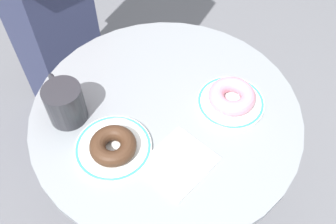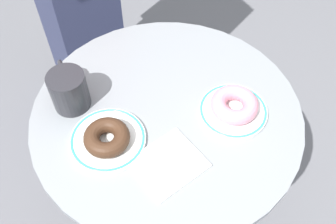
# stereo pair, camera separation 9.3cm
# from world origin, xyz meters

# --- Properties ---
(ground_plane) EXTENTS (7.00, 7.00, 0.02)m
(ground_plane) POSITION_xyz_m (0.00, 0.00, -0.01)
(ground_plane) COLOR slate
(cafe_table) EXTENTS (0.68, 0.68, 0.71)m
(cafe_table) POSITION_xyz_m (0.00, 0.00, 0.50)
(cafe_table) COLOR gray
(cafe_table) RESTS_ON ground
(plate_left) EXTENTS (0.18, 0.18, 0.01)m
(plate_left) POSITION_xyz_m (-0.16, -0.05, 0.72)
(plate_left) COLOR white
(plate_left) RESTS_ON cafe_table
(plate_right) EXTENTS (0.17, 0.17, 0.01)m
(plate_right) POSITION_xyz_m (0.16, -0.05, 0.72)
(plate_right) COLOR white
(plate_right) RESTS_ON cafe_table
(donut_chocolate) EXTENTS (0.13, 0.13, 0.04)m
(donut_chocolate) POSITION_xyz_m (-0.16, -0.06, 0.74)
(donut_chocolate) COLOR #422819
(donut_chocolate) RESTS_ON plate_left
(donut_pink_frosted) EXTENTS (0.13, 0.13, 0.04)m
(donut_pink_frosted) POSITION_xyz_m (0.16, -0.05, 0.74)
(donut_pink_frosted) COLOR pink
(donut_pink_frosted) RESTS_ON plate_right
(paper_napkin) EXTENTS (0.18, 0.17, 0.01)m
(paper_napkin) POSITION_xyz_m (-0.04, -0.14, 0.72)
(paper_napkin) COLOR white
(paper_napkin) RESTS_ON cafe_table
(coffee_mug) EXTENTS (0.09, 0.14, 0.10)m
(coffee_mug) POSITION_xyz_m (-0.22, 0.09, 0.76)
(coffee_mug) COLOR #28282D
(coffee_mug) RESTS_ON cafe_table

